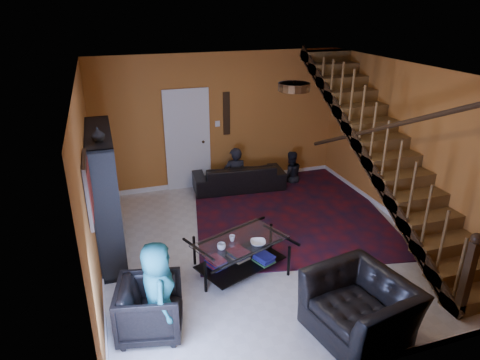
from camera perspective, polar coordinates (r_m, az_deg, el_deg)
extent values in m
plane|color=beige|center=(7.18, 3.44, -8.56)|extent=(5.50, 5.50, 0.00)
plane|color=#A95F25|center=(9.04, -2.75, 7.87)|extent=(5.20, 0.00, 5.20)
plane|color=#A95F25|center=(4.40, 17.23, -10.42)|extent=(5.20, 0.00, 5.20)
plane|color=#A95F25|center=(6.15, -19.43, -0.87)|extent=(0.00, 5.50, 5.50)
plane|color=#A95F25|center=(7.86, 21.68, 3.91)|extent=(0.00, 5.50, 5.50)
plane|color=white|center=(6.20, 4.06, 14.11)|extent=(5.50, 5.50, 0.00)
cube|color=silver|center=(9.48, -2.58, -0.05)|extent=(5.20, 0.02, 0.10)
cube|color=silver|center=(6.78, -17.84, -11.37)|extent=(0.02, 5.50, 0.10)
cube|color=#A95F25|center=(7.60, 18.80, 3.06)|extent=(0.95, 4.92, 2.83)
cube|color=black|center=(7.32, 16.00, 3.32)|extent=(0.04, 5.02, 3.02)
cylinder|color=black|center=(7.20, 16.59, 6.71)|extent=(0.07, 4.20, 2.44)
cube|color=black|center=(6.08, 27.94, -11.80)|extent=(0.10, 0.10, 1.10)
cube|color=black|center=(6.85, -17.39, -1.81)|extent=(0.35, 1.80, 2.00)
cube|color=black|center=(7.11, -16.83, -6.21)|extent=(0.35, 1.72, 0.03)
cube|color=black|center=(6.79, -17.55, -0.58)|extent=(0.35, 1.72, 0.03)
cube|color=silver|center=(8.97, -6.99, 5.11)|extent=(0.82, 0.05, 2.05)
cube|color=maroon|center=(5.18, -19.58, -1.11)|extent=(0.04, 0.74, 0.74)
cube|color=black|center=(9.03, -1.81, 8.84)|extent=(0.14, 0.03, 0.90)
cylinder|color=#3F2814|center=(5.49, 7.23, 12.20)|extent=(0.40, 0.40, 0.10)
cube|color=#4A0D14|center=(8.31, 6.25, -3.94)|extent=(4.17, 4.56, 0.02)
imported|color=black|center=(9.07, -0.18, 0.46)|extent=(1.96, 0.91, 0.56)
imported|color=black|center=(5.43, -11.88, -16.38)|extent=(0.90, 0.88, 0.69)
imported|color=black|center=(5.47, 15.68, -16.10)|extent=(1.21, 1.33, 0.75)
imported|color=black|center=(9.12, -0.64, 0.26)|extent=(0.53, 0.37, 1.36)
imported|color=black|center=(9.59, 6.70, 0.57)|extent=(0.59, 0.48, 1.14)
imported|color=#165257|center=(5.17, -10.85, -14.49)|extent=(0.41, 0.62, 1.27)
cube|color=black|center=(6.01, -4.63, -12.75)|extent=(0.04, 0.04, 0.49)
cube|color=black|center=(6.35, 6.53, -10.67)|extent=(0.04, 0.04, 0.49)
cube|color=black|center=(6.58, -6.11, -9.34)|extent=(0.04, 0.04, 0.49)
cube|color=black|center=(6.89, 4.12, -7.64)|extent=(0.04, 0.04, 0.49)
cube|color=black|center=(6.49, 0.08, -10.90)|extent=(1.42, 1.12, 0.02)
cube|color=silver|center=(6.30, 0.08, -8.19)|extent=(1.50, 1.20, 0.02)
imported|color=#999999|center=(6.08, -2.49, -8.85)|extent=(0.16, 0.16, 0.10)
imported|color=#999999|center=(6.28, -1.06, -7.76)|extent=(0.11, 0.11, 0.08)
imported|color=#999999|center=(6.21, 2.42, -8.35)|extent=(0.27, 0.27, 0.05)
imported|color=#999999|center=(6.01, -18.44, 5.80)|extent=(0.18, 0.18, 0.19)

